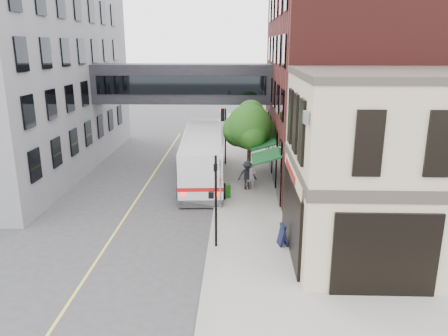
# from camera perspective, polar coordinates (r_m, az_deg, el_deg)

# --- Properties ---
(ground) EXTENTS (120.00, 120.00, 0.00)m
(ground) POSITION_cam_1_polar(r_m,az_deg,el_deg) (19.67, -2.53, -13.07)
(ground) COLOR #38383A
(ground) RESTS_ON ground
(sidewalk_main) EXTENTS (4.00, 60.00, 0.15)m
(sidewalk_main) POSITION_cam_1_polar(r_m,az_deg,el_deg) (32.56, 2.84, -0.99)
(sidewalk_main) COLOR gray
(sidewalk_main) RESTS_ON ground
(corner_building) EXTENTS (10.19, 8.12, 8.45)m
(corner_building) POSITION_cam_1_polar(r_m,az_deg,el_deg) (21.27, 22.65, 0.19)
(corner_building) COLOR #BAB18E
(corner_building) RESTS_ON ground
(brick_building) EXTENTS (13.76, 18.00, 14.00)m
(brick_building) POSITION_cam_1_polar(r_m,az_deg,el_deg) (33.37, 17.07, 10.86)
(brick_building) COLOR #481816
(brick_building) RESTS_ON ground
(skyway_bridge) EXTENTS (14.00, 3.18, 3.00)m
(skyway_bridge) POSITION_cam_1_polar(r_m,az_deg,el_deg) (35.56, -5.35, 10.95)
(skyway_bridge) COLOR black
(skyway_bridge) RESTS_ON ground
(traffic_signal_near) EXTENTS (0.44, 0.22, 4.60)m
(traffic_signal_near) POSITION_cam_1_polar(r_m,az_deg,el_deg) (20.26, -1.16, -2.93)
(traffic_signal_near) COLOR black
(traffic_signal_near) RESTS_ON sidewalk_main
(traffic_signal_far) EXTENTS (0.53, 0.28, 4.50)m
(traffic_signal_far) POSITION_cam_1_polar(r_m,az_deg,el_deg) (34.73, -0.05, 5.64)
(traffic_signal_far) COLOR black
(traffic_signal_far) RESTS_ON sidewalk_main
(street_sign_pole) EXTENTS (0.08, 0.75, 3.00)m
(street_sign_pole) POSITION_cam_1_polar(r_m,az_deg,el_deg) (25.34, -0.51, -1.53)
(street_sign_pole) COLOR gray
(street_sign_pole) RESTS_ON sidewalk_main
(street_tree) EXTENTS (3.80, 3.20, 5.60)m
(street_tree) POSITION_cam_1_polar(r_m,az_deg,el_deg) (30.90, 3.32, 5.41)
(street_tree) COLOR #382619
(street_tree) RESTS_ON sidewalk_main
(lane_marking) EXTENTS (0.12, 40.00, 0.01)m
(lane_marking) POSITION_cam_1_polar(r_m,az_deg,el_deg) (29.48, -10.80, -3.23)
(lane_marking) COLOR #D8CC4C
(lane_marking) RESTS_ON ground
(bus) EXTENTS (3.58, 12.59, 3.35)m
(bus) POSITION_cam_1_polar(r_m,az_deg,el_deg) (31.54, -2.81, 1.85)
(bus) COLOR silver
(bus) RESTS_ON ground
(pedestrian_a) EXTENTS (0.70, 0.49, 1.85)m
(pedestrian_a) POSITION_cam_1_polar(r_m,az_deg,el_deg) (29.17, 3.53, -0.97)
(pedestrian_a) COLOR beige
(pedestrian_a) RESTS_ON sidewalk_main
(pedestrian_b) EXTENTS (0.83, 0.68, 1.56)m
(pedestrian_b) POSITION_cam_1_polar(r_m,az_deg,el_deg) (29.38, 3.54, -1.14)
(pedestrian_b) COLOR #D78F8B
(pedestrian_b) RESTS_ON sidewalk_main
(pedestrian_c) EXTENTS (1.37, 0.94, 1.94)m
(pedestrian_c) POSITION_cam_1_polar(r_m,az_deg,el_deg) (29.03, 3.06, -0.95)
(pedestrian_c) COLOR black
(pedestrian_c) RESTS_ON sidewalk_main
(newspaper_box) EXTENTS (0.44, 0.39, 0.86)m
(newspaper_box) POSITION_cam_1_polar(r_m,az_deg,el_deg) (27.62, 0.44, -2.99)
(newspaper_box) COLOR #155914
(newspaper_box) RESTS_ON sidewalk_main
(sandwich_board) EXTENTS (0.50, 0.67, 1.07)m
(sandwich_board) POSITION_cam_1_polar(r_m,az_deg,el_deg) (21.41, 7.68, -8.63)
(sandwich_board) COLOR black
(sandwich_board) RESTS_ON sidewalk_main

